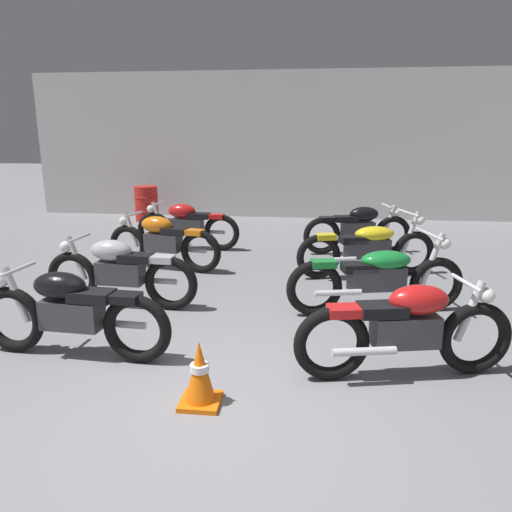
{
  "coord_description": "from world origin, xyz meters",
  "views": [
    {
      "loc": [
        0.73,
        -3.25,
        2.1
      ],
      "look_at": [
        0.0,
        2.81,
        0.55
      ],
      "focal_mm": 33.96,
      "sensor_mm": 36.0,
      "label": 1
    }
  ],
  "objects_px": {
    "motorcycle_right_row_0": "(407,328)",
    "traffic_cone": "(200,374)",
    "motorcycle_left_row_0": "(71,312)",
    "motorcycle_left_row_3": "(187,225)",
    "oil_drum": "(146,204)",
    "motorcycle_right_row_2": "(368,247)",
    "motorcycle_left_row_1": "(120,271)",
    "motorcycle_right_row_3": "(358,228)",
    "motorcycle_right_row_1": "(378,277)",
    "motorcycle_left_row_2": "(163,241)"
  },
  "relations": [
    {
      "from": "motorcycle_left_row_2",
      "to": "motorcycle_left_row_1",
      "type": "bearing_deg",
      "value": -90.03
    },
    {
      "from": "motorcycle_left_row_1",
      "to": "oil_drum",
      "type": "height_order",
      "value": "motorcycle_left_row_1"
    },
    {
      "from": "motorcycle_right_row_1",
      "to": "traffic_cone",
      "type": "xyz_separation_m",
      "value": [
        -1.63,
        -2.24,
        -0.19
      ]
    },
    {
      "from": "motorcycle_left_row_1",
      "to": "motorcycle_right_row_2",
      "type": "bearing_deg",
      "value": 28.14
    },
    {
      "from": "motorcycle_left_row_2",
      "to": "motorcycle_left_row_3",
      "type": "distance_m",
      "value": 1.4
    },
    {
      "from": "motorcycle_left_row_1",
      "to": "traffic_cone",
      "type": "height_order",
      "value": "motorcycle_left_row_1"
    },
    {
      "from": "motorcycle_right_row_3",
      "to": "oil_drum",
      "type": "height_order",
      "value": "motorcycle_right_row_3"
    },
    {
      "from": "motorcycle_right_row_2",
      "to": "oil_drum",
      "type": "relative_size",
      "value": 2.49
    },
    {
      "from": "motorcycle_left_row_2",
      "to": "oil_drum",
      "type": "xyz_separation_m",
      "value": [
        -1.75,
        4.23,
        -0.03
      ]
    },
    {
      "from": "motorcycle_left_row_0",
      "to": "motorcycle_right_row_2",
      "type": "bearing_deg",
      "value": 45.24
    },
    {
      "from": "motorcycle_left_row_0",
      "to": "motorcycle_right_row_0",
      "type": "distance_m",
      "value": 3.09
    },
    {
      "from": "traffic_cone",
      "to": "motorcycle_right_row_2",
      "type": "bearing_deg",
      "value": 66.15
    },
    {
      "from": "oil_drum",
      "to": "motorcycle_right_row_3",
      "type": "bearing_deg",
      "value": -29.82
    },
    {
      "from": "motorcycle_right_row_1",
      "to": "motorcycle_right_row_3",
      "type": "height_order",
      "value": "motorcycle_right_row_1"
    },
    {
      "from": "motorcycle_right_row_3",
      "to": "traffic_cone",
      "type": "relative_size",
      "value": 3.61
    },
    {
      "from": "motorcycle_left_row_3",
      "to": "oil_drum",
      "type": "bearing_deg",
      "value": 122.01
    },
    {
      "from": "motorcycle_right_row_0",
      "to": "traffic_cone",
      "type": "height_order",
      "value": "motorcycle_right_row_0"
    },
    {
      "from": "motorcycle_right_row_3",
      "to": "traffic_cone",
      "type": "distance_m",
      "value": 5.51
    },
    {
      "from": "motorcycle_right_row_0",
      "to": "motorcycle_right_row_1",
      "type": "bearing_deg",
      "value": 92.03
    },
    {
      "from": "motorcycle_right_row_2",
      "to": "traffic_cone",
      "type": "xyz_separation_m",
      "value": [
        -1.68,
        -3.79,
        -0.19
      ]
    },
    {
      "from": "motorcycle_right_row_1",
      "to": "motorcycle_right_row_3",
      "type": "xyz_separation_m",
      "value": [
        0.02,
        3.01,
        0.01
      ]
    },
    {
      "from": "motorcycle_left_row_2",
      "to": "motorcycle_right_row_1",
      "type": "distance_m",
      "value": 3.51
    },
    {
      "from": "motorcycle_right_row_0",
      "to": "motorcycle_right_row_1",
      "type": "xyz_separation_m",
      "value": [
        -0.06,
        1.57,
        -0.01
      ]
    },
    {
      "from": "oil_drum",
      "to": "motorcycle_left_row_2",
      "type": "bearing_deg",
      "value": -67.57
    },
    {
      "from": "motorcycle_right_row_2",
      "to": "oil_drum",
      "type": "distance_m",
      "value": 6.52
    },
    {
      "from": "motorcycle_right_row_3",
      "to": "oil_drum",
      "type": "xyz_separation_m",
      "value": [
        -4.9,
        2.81,
        -0.03
      ]
    },
    {
      "from": "motorcycle_left_row_2",
      "to": "motorcycle_right_row_0",
      "type": "bearing_deg",
      "value": -44.77
    },
    {
      "from": "motorcycle_left_row_0",
      "to": "motorcycle_right_row_0",
      "type": "xyz_separation_m",
      "value": [
        3.09,
        -0.02,
        0.0
      ]
    },
    {
      "from": "motorcycle_right_row_2",
      "to": "motorcycle_right_row_1",
      "type": "bearing_deg",
      "value": -91.71
    },
    {
      "from": "motorcycle_left_row_3",
      "to": "motorcycle_left_row_2",
      "type": "bearing_deg",
      "value": -91.08
    },
    {
      "from": "motorcycle_left_row_2",
      "to": "motorcycle_right_row_3",
      "type": "xyz_separation_m",
      "value": [
        3.15,
        1.43,
        0.0
      ]
    },
    {
      "from": "motorcycle_right_row_2",
      "to": "oil_drum",
      "type": "height_order",
      "value": "motorcycle_right_row_2"
    },
    {
      "from": "motorcycle_right_row_3",
      "to": "motorcycle_left_row_0",
      "type": "bearing_deg",
      "value": -123.81
    },
    {
      "from": "motorcycle_right_row_0",
      "to": "motorcycle_right_row_2",
      "type": "height_order",
      "value": "motorcycle_right_row_2"
    },
    {
      "from": "motorcycle_left_row_3",
      "to": "motorcycle_right_row_0",
      "type": "relative_size",
      "value": 1.01
    },
    {
      "from": "motorcycle_right_row_1",
      "to": "motorcycle_right_row_3",
      "type": "bearing_deg",
      "value": 89.58
    },
    {
      "from": "motorcycle_right_row_3",
      "to": "motorcycle_left_row_1",
      "type": "bearing_deg",
      "value": -134.97
    },
    {
      "from": "motorcycle_left_row_0",
      "to": "motorcycle_left_row_1",
      "type": "bearing_deg",
      "value": 93.89
    },
    {
      "from": "motorcycle_left_row_0",
      "to": "traffic_cone",
      "type": "xyz_separation_m",
      "value": [
        1.4,
        -0.69,
        -0.2
      ]
    },
    {
      "from": "motorcycle_left_row_2",
      "to": "motorcycle_right_row_0",
      "type": "relative_size",
      "value": 1.0
    },
    {
      "from": "motorcycle_right_row_0",
      "to": "motorcycle_left_row_2",
      "type": "bearing_deg",
      "value": 135.23
    },
    {
      "from": "motorcycle_left_row_0",
      "to": "traffic_cone",
      "type": "height_order",
      "value": "motorcycle_left_row_0"
    },
    {
      "from": "motorcycle_left_row_0",
      "to": "motorcycle_left_row_3",
      "type": "xyz_separation_m",
      "value": [
        -0.07,
        4.54,
        0.0
      ]
    },
    {
      "from": "traffic_cone",
      "to": "motorcycle_right_row_3",
      "type": "bearing_deg",
      "value": 72.53
    },
    {
      "from": "oil_drum",
      "to": "motorcycle_right_row_0",
      "type": "bearing_deg",
      "value": -56.29
    },
    {
      "from": "motorcycle_right_row_0",
      "to": "motorcycle_right_row_3",
      "type": "distance_m",
      "value": 4.59
    },
    {
      "from": "motorcycle_left_row_2",
      "to": "traffic_cone",
      "type": "bearing_deg",
      "value": -68.6
    },
    {
      "from": "motorcycle_right_row_3",
      "to": "motorcycle_right_row_1",
      "type": "bearing_deg",
      "value": -90.42
    },
    {
      "from": "motorcycle_left_row_0",
      "to": "oil_drum",
      "type": "distance_m",
      "value": 7.6
    },
    {
      "from": "motorcycle_left_row_0",
      "to": "motorcycle_right_row_3",
      "type": "bearing_deg",
      "value": 56.19
    }
  ]
}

